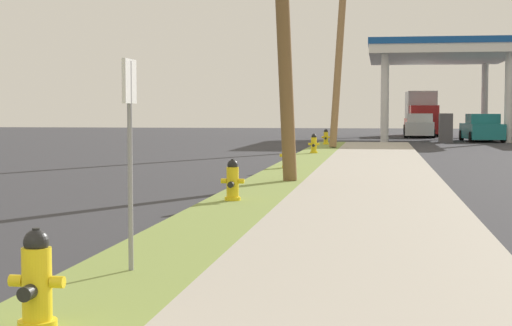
% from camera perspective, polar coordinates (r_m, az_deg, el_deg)
% --- Properties ---
extents(fire_hydrant_nearest, '(0.42, 0.38, 0.74)m').
position_cam_1_polar(fire_hydrant_nearest, '(6.27, -15.13, -8.23)').
color(fire_hydrant_nearest, yellow).
rests_on(fire_hydrant_nearest, grass_verge).
extents(fire_hydrant_second, '(0.42, 0.38, 0.74)m').
position_cam_1_polar(fire_hydrant_second, '(14.61, -1.66, -1.36)').
color(fire_hydrant_second, yellow).
rests_on(fire_hydrant_second, grass_verge).
extents(fire_hydrant_third, '(0.42, 0.37, 0.74)m').
position_cam_1_polar(fire_hydrant_third, '(23.10, 2.20, 0.48)').
color(fire_hydrant_third, yellow).
rests_on(fire_hydrant_third, grass_verge).
extents(fire_hydrant_fourth, '(0.42, 0.37, 0.74)m').
position_cam_1_polar(fire_hydrant_fourth, '(31.16, 4.08, 1.29)').
color(fire_hydrant_fourth, yellow).
rests_on(fire_hydrant_fourth, grass_verge).
extents(fire_hydrant_fifth, '(0.42, 0.38, 0.74)m').
position_cam_1_polar(fire_hydrant_fifth, '(39.43, 4.92, 1.78)').
color(fire_hydrant_fifth, yellow).
rests_on(fire_hydrant_fifth, grass_verge).
extents(utility_pole_background, '(1.04, 2.23, 9.67)m').
position_cam_1_polar(utility_pole_background, '(36.77, 5.93, 8.80)').
color(utility_pole_background, '#937047').
rests_on(utility_pole_background, grass_verge).
extents(street_sign_post, '(0.05, 0.36, 2.12)m').
position_cam_1_polar(street_sign_post, '(8.21, -8.85, 3.00)').
color(street_sign_post, gray).
rests_on(street_sign_post, grass_verge).
extents(car_white_by_near_pump, '(2.22, 4.62, 1.57)m').
position_cam_1_polar(car_white_by_near_pump, '(54.68, 11.45, 2.53)').
color(car_white_by_near_pump, white).
rests_on(car_white_by_near_pump, ground).
extents(car_teal_by_far_pump, '(2.17, 4.60, 1.57)m').
position_cam_1_polar(car_teal_by_far_pump, '(47.96, 15.55, 2.32)').
color(car_teal_by_far_pump, '#197075').
rests_on(car_teal_by_far_pump, ground).
extents(truck_red_at_forecourt, '(2.29, 6.46, 3.11)m').
position_cam_1_polar(truck_red_at_forecourt, '(57.93, 11.51, 3.35)').
color(truck_red_at_forecourt, red).
rests_on(truck_red_at_forecourt, ground).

